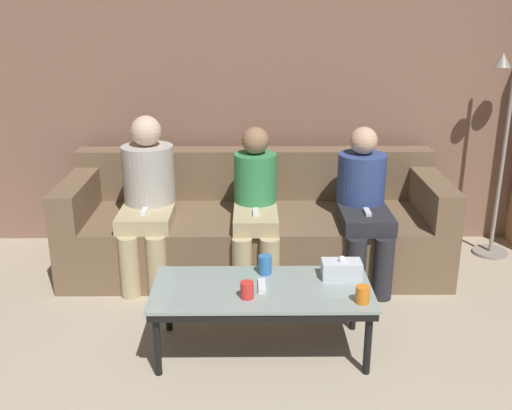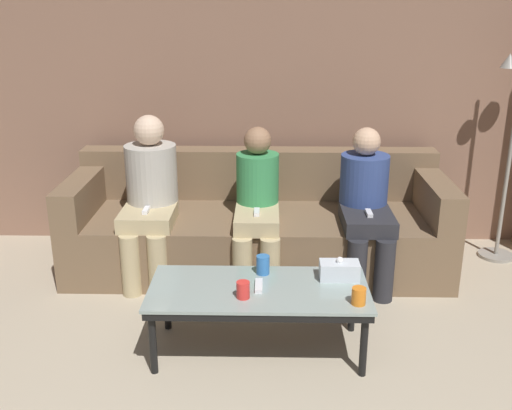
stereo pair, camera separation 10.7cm
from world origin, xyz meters
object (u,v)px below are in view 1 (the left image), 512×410
object	(u,v)px
couch	(255,226)
seated_person_left_end	(148,194)
cup_far_center	(247,290)
seated_person_mid_left	(255,203)
cup_near_right	(363,295)
seated_person_mid_right	(363,201)
tissue_box	(341,269)
standing_lamp	(510,118)
cup_near_left	(265,265)
coffee_table	(262,294)
game_remote	(262,286)

from	to	relation	value
couch	seated_person_left_end	bearing A→B (deg)	-165.46
cup_far_center	seated_person_mid_left	bearing A→B (deg)	87.11
cup_near_right	seated_person_mid_right	world-z (taller)	seated_person_mid_right
seated_person_mid_right	couch	bearing A→B (deg)	163.35
cup_near_right	cup_far_center	world-z (taller)	same
cup_near_right	cup_far_center	bearing A→B (deg)	174.61
cup_near_right	tissue_box	xyz separation A→B (m)	(-0.07, 0.29, 0.01)
standing_lamp	seated_person_mid_right	world-z (taller)	standing_lamp
couch	cup_far_center	size ratio (longest dim) A/B	29.47
cup_near_left	seated_person_mid_left	bearing A→B (deg)	93.57
standing_lamp	seated_person_mid_right	size ratio (longest dim) A/B	1.64
cup_near_left	coffee_table	bearing A→B (deg)	-96.85
coffee_table	seated_person_left_end	size ratio (longest dim) A/B	1.06
standing_lamp	seated_person_mid_left	bearing A→B (deg)	-167.75
coffee_table	tissue_box	bearing A→B (deg)	14.77
seated_person_mid_left	seated_person_mid_right	xyz separation A→B (m)	(0.74, 0.01, 0.01)
coffee_table	seated_person_mid_left	xyz separation A→B (m)	(-0.03, 0.94, 0.21)
couch	seated_person_mid_left	world-z (taller)	seated_person_mid_left
coffee_table	game_remote	world-z (taller)	game_remote
cup_near_left	tissue_box	world-z (taller)	tissue_box
coffee_table	cup_near_left	xyz separation A→B (m)	(0.02, 0.17, 0.09)
seated_person_mid_left	seated_person_mid_right	bearing A→B (deg)	0.86
cup_near_left	tissue_box	xyz separation A→B (m)	(0.43, -0.06, -0.00)
game_remote	standing_lamp	distance (m)	2.35
coffee_table	game_remote	bearing A→B (deg)	180.00
cup_near_right	standing_lamp	size ratio (longest dim) A/B	0.05
cup_near_left	seated_person_mid_right	bearing A→B (deg)	48.22
tissue_box	cup_near_left	bearing A→B (deg)	172.57
seated_person_left_end	seated_person_mid_left	xyz separation A→B (m)	(0.74, -0.04, -0.05)
seated_person_mid_left	cup_near_left	bearing A→B (deg)	-86.43
cup_far_center	seated_person_mid_right	world-z (taller)	seated_person_mid_right
cup_far_center	seated_person_mid_right	xyz separation A→B (m)	(0.79, 1.07, 0.13)
game_remote	standing_lamp	xyz separation A→B (m)	(1.82, 1.34, 0.66)
coffee_table	cup_far_center	xyz separation A→B (m)	(-0.08, -0.12, 0.08)
couch	standing_lamp	distance (m)	2.00
tissue_box	seated_person_left_end	world-z (taller)	seated_person_left_end
cup_far_center	tissue_box	bearing A→B (deg)	24.19
coffee_table	seated_person_mid_left	world-z (taller)	seated_person_mid_left
seated_person_mid_left	couch	bearing A→B (deg)	90.00
game_remote	tissue_box	bearing A→B (deg)	14.77
cup_near_right	game_remote	world-z (taller)	cup_near_right
coffee_table	seated_person_left_end	xyz separation A→B (m)	(-0.77, 0.98, 0.26)
cup_near_left	seated_person_mid_left	world-z (taller)	seated_person_mid_left
cup_far_center	standing_lamp	distance (m)	2.47
standing_lamp	seated_person_mid_left	size ratio (longest dim) A/B	1.64
couch	seated_person_mid_right	xyz separation A→B (m)	(0.74, -0.22, 0.27)
seated_person_mid_right	tissue_box	bearing A→B (deg)	-107.68
tissue_box	cup_far_center	bearing A→B (deg)	-155.81
seated_person_left_end	seated_person_mid_left	world-z (taller)	seated_person_left_end
cup_far_center	standing_lamp	world-z (taller)	standing_lamp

